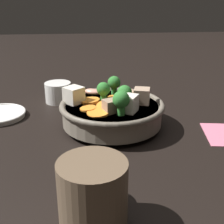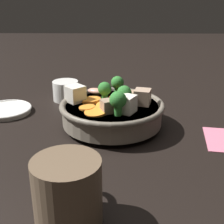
{
  "view_description": "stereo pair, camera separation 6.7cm",
  "coord_description": "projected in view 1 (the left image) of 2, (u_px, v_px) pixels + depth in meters",
  "views": [
    {
      "loc": [
        -0.62,
        0.06,
        0.29
      ],
      "look_at": [
        0.0,
        0.0,
        0.03
      ],
      "focal_mm": 50.0,
      "sensor_mm": 36.0,
      "label": 1
    },
    {
      "loc": [
        -0.63,
        -0.01,
        0.29
      ],
      "look_at": [
        0.0,
        0.0,
        0.03
      ],
      "focal_mm": 50.0,
      "sensor_mm": 36.0,
      "label": 2
    }
  ],
  "objects": [
    {
      "name": "tea_cup",
      "position": [
        58.0,
        92.0,
        0.83
      ],
      "size": [
        0.07,
        0.07,
        0.05
      ],
      "color": "white",
      "rests_on": "ground_plane"
    },
    {
      "name": "napkin",
      "position": [
        224.0,
        134.0,
        0.65
      ],
      "size": [
        0.12,
        0.09,
        0.0
      ],
      "color": "#D16B84",
      "rests_on": "ground_plane"
    },
    {
      "name": "ground_plane",
      "position": [
        112.0,
        127.0,
        0.69
      ],
      "size": [
        3.0,
        3.0,
        0.0
      ],
      "primitive_type": "plane",
      "color": "black"
    },
    {
      "name": "dark_mug",
      "position": [
        93.0,
        193.0,
        0.39
      ],
      "size": [
        0.11,
        0.09,
        0.09
      ],
      "color": "brown",
      "rests_on": "ground_plane"
    },
    {
      "name": "stirfry_bowl",
      "position": [
        112.0,
        110.0,
        0.67
      ],
      "size": [
        0.23,
        0.23,
        0.1
      ],
      "color": "slate",
      "rests_on": "ground_plane"
    }
  ]
}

